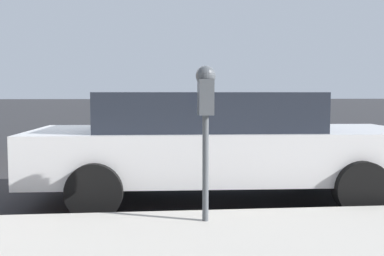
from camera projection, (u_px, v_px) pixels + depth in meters
name	position (u px, v px, depth m)	size (l,w,h in m)	color
ground_plane	(157.00, 185.00, 6.89)	(220.00, 220.00, 0.00)	#2B2B2D
parking_meter	(206.00, 103.00, 4.26)	(0.21, 0.19, 1.49)	#4C5156
car_white	(217.00, 142.00, 5.93)	(2.15, 4.96, 1.42)	silver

